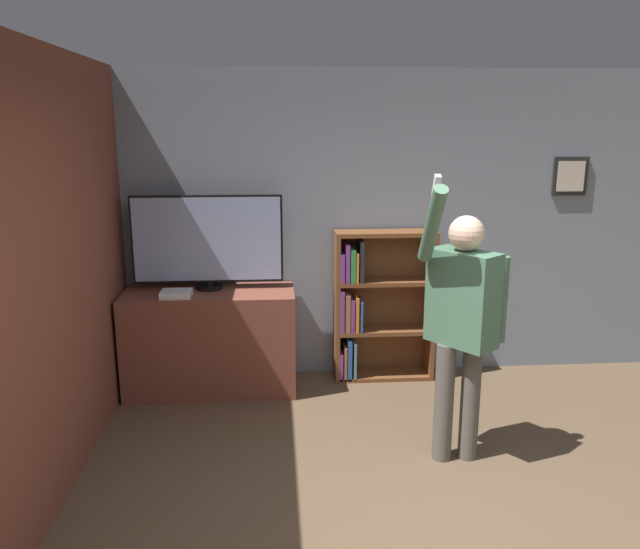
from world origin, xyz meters
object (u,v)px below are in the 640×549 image
object	(u,v)px
television	(208,241)
game_console	(176,294)
bookshelf	(373,306)
person	(462,316)

from	to	relation	value
television	game_console	distance (m)	0.52
bookshelf	game_console	bearing A→B (deg)	-169.14
game_console	person	distance (m)	2.31
television	bookshelf	distance (m)	1.55
television	bookshelf	size ratio (longest dim) A/B	0.93
television	game_console	bearing A→B (deg)	-136.12
television	person	world-z (taller)	person
game_console	person	bearing A→B (deg)	-29.49
television	bookshelf	bearing A→B (deg)	3.39
bookshelf	person	xyz separation A→B (m)	(0.35, -1.46, 0.36)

